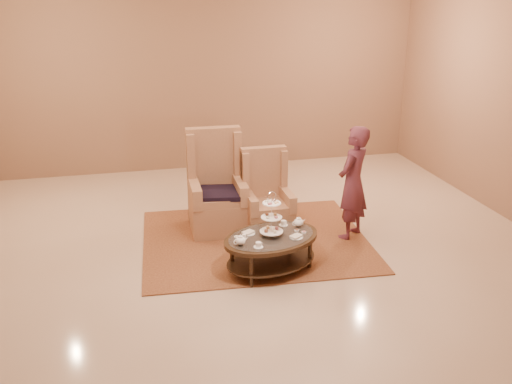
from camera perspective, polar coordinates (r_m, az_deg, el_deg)
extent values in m
plane|color=beige|center=(7.27, -0.48, -6.77)|extent=(8.00, 8.00, 0.00)
cube|color=white|center=(7.27, -0.48, -6.77)|extent=(8.00, 8.00, 0.02)
cube|color=#8F684E|center=(10.54, -5.43, 11.67)|extent=(8.00, 0.04, 3.50)
cube|color=#905C33|center=(7.78, -0.08, -4.81)|extent=(3.14, 2.68, 0.02)
cylinder|color=black|center=(6.58, -0.47, -7.92)|extent=(0.06, 0.06, 0.40)
cylinder|color=black|center=(7.01, 5.41, -6.15)|extent=(0.06, 0.06, 0.40)
cylinder|color=black|center=(6.91, -2.41, -6.46)|extent=(0.06, 0.06, 0.40)
cylinder|color=black|center=(7.32, 3.31, -4.87)|extent=(0.06, 0.06, 0.40)
cylinder|color=silver|center=(6.73, 1.57, -2.46)|extent=(0.01, 0.01, 0.50)
torus|color=silver|center=(6.64, 1.59, -0.47)|extent=(0.12, 0.05, 0.13)
cylinder|color=white|center=(6.81, 1.55, -3.94)|extent=(0.36, 0.36, 0.01)
cylinder|color=white|center=(6.74, 1.56, -2.54)|extent=(0.32, 0.32, 0.01)
cylinder|color=white|center=(6.67, 1.58, -1.11)|extent=(0.28, 0.28, 0.01)
cylinder|color=#B05A5D|center=(6.84, 2.09, -3.63)|extent=(0.05, 0.05, 0.03)
cylinder|color=#E3AC71|center=(6.86, 1.19, -3.56)|extent=(0.05, 0.05, 0.03)
cylinder|color=brown|center=(6.76, 1.01, -3.92)|extent=(0.05, 0.05, 0.03)
cylinder|color=beige|center=(6.74, 1.92, -4.00)|extent=(0.05, 0.05, 0.03)
ellipsoid|color=#E3AC71|center=(6.78, 1.93, -2.21)|extent=(0.06, 0.06, 0.03)
ellipsoid|color=brown|center=(6.77, 1.11, -2.24)|extent=(0.06, 0.06, 0.03)
ellipsoid|color=beige|center=(6.68, 1.19, -2.56)|extent=(0.06, 0.06, 0.03)
ellipsoid|color=#B05A5D|center=(6.69, 2.03, -2.53)|extent=(0.06, 0.06, 0.03)
cube|color=brown|center=(6.72, 1.77, -0.83)|extent=(0.05, 0.04, 0.02)
cube|color=beige|center=(6.68, 1.10, -0.93)|extent=(0.05, 0.04, 0.02)
cube|color=#B05A5D|center=(6.61, 1.39, -1.17)|extent=(0.05, 0.04, 0.02)
cube|color=#E3AC71|center=(6.64, 2.07, -1.07)|extent=(0.05, 0.04, 0.02)
ellipsoid|color=white|center=(6.58, -1.55, -4.88)|extent=(0.15, 0.15, 0.10)
cylinder|color=white|center=(6.56, -1.55, -4.48)|extent=(0.07, 0.07, 0.01)
sphere|color=white|center=(6.55, -1.56, -4.38)|extent=(0.03, 0.03, 0.02)
cone|color=white|center=(6.61, -0.99, -4.69)|extent=(0.08, 0.05, 0.05)
torus|color=white|center=(6.55, -2.00, -5.00)|extent=(0.07, 0.03, 0.07)
ellipsoid|color=white|center=(7.08, 4.29, -3.04)|extent=(0.15, 0.15, 0.10)
cylinder|color=white|center=(7.06, 4.30, -2.67)|extent=(0.07, 0.07, 0.01)
sphere|color=white|center=(7.06, 4.30, -2.57)|extent=(0.03, 0.03, 0.02)
cone|color=white|center=(7.12, 4.78, -2.88)|extent=(0.08, 0.05, 0.05)
torus|color=white|center=(7.05, 3.90, -3.15)|extent=(0.07, 0.03, 0.07)
cylinder|color=white|center=(6.54, 0.24, -5.51)|extent=(0.14, 0.14, 0.01)
cylinder|color=white|center=(6.53, 0.24, -5.26)|extent=(0.08, 0.08, 0.06)
torus|color=white|center=(6.55, 0.52, -5.19)|extent=(0.04, 0.02, 0.04)
cylinder|color=white|center=(7.12, 2.75, -3.31)|extent=(0.14, 0.14, 0.01)
cylinder|color=white|center=(7.11, 2.75, -3.08)|extent=(0.08, 0.08, 0.06)
torus|color=white|center=(7.13, 3.00, -3.02)|extent=(0.04, 0.02, 0.04)
cylinder|color=white|center=(6.88, -0.77, -4.15)|extent=(0.20, 0.20, 0.01)
cube|color=beige|center=(6.88, -0.77, -4.05)|extent=(0.17, 0.16, 0.02)
cylinder|color=white|center=(6.80, 4.04, -4.54)|extent=(0.20, 0.20, 0.01)
cube|color=beige|center=(6.79, 4.04, -4.43)|extent=(0.17, 0.16, 0.02)
cylinder|color=white|center=(6.74, -1.20, -4.47)|extent=(0.06, 0.06, 0.06)
cylinder|color=white|center=(6.93, 4.81, -4.03)|extent=(0.07, 0.07, 0.01)
cylinder|color=#B05A5D|center=(6.92, 4.82, -3.95)|extent=(0.05, 0.05, 0.01)
cylinder|color=white|center=(6.97, 4.10, -3.85)|extent=(0.07, 0.07, 0.01)
cylinder|color=brown|center=(6.97, 4.11, -3.77)|extent=(0.05, 0.05, 0.01)
cylinder|color=white|center=(6.78, -1.98, -4.52)|extent=(0.07, 0.07, 0.01)
cylinder|color=beige|center=(6.78, -1.98, -4.44)|extent=(0.05, 0.05, 0.01)
cube|color=#A6714E|center=(8.04, -3.83, -2.29)|extent=(0.78, 0.78, 0.46)
cube|color=#A6714E|center=(7.89, -3.82, -0.54)|extent=(0.66, 0.66, 0.11)
cube|color=#A6714E|center=(8.17, -4.22, 1.64)|extent=(0.76, 0.17, 1.41)
cube|color=#A6714E|center=(8.00, -6.56, 3.60)|extent=(0.11, 0.24, 0.65)
cube|color=#A6714E|center=(8.08, -1.94, 3.90)|extent=(0.11, 0.24, 0.65)
cube|color=#A6714E|center=(7.83, -6.11, -0.11)|extent=(0.15, 0.69, 0.28)
cube|color=#A6714E|center=(7.91, -1.57, 0.22)|extent=(0.15, 0.69, 0.28)
cube|color=black|center=(7.83, -3.79, -0.10)|extent=(0.68, 0.63, 0.07)
cube|color=#A6714E|center=(7.94, 1.20, -2.85)|extent=(0.64, 0.64, 0.38)
cube|color=#A6714E|center=(7.81, 1.29, -1.39)|extent=(0.54, 0.54, 0.09)
cube|color=#A6714E|center=(8.03, 0.74, 0.47)|extent=(0.63, 0.13, 1.18)
cube|color=#A6714E|center=(7.85, -1.11, 2.09)|extent=(0.09, 0.20, 0.54)
cube|color=#A6714E|center=(7.98, 2.70, 2.38)|extent=(0.09, 0.20, 0.54)
cube|color=#A6714E|center=(7.72, -0.58, -1.06)|extent=(0.11, 0.57, 0.24)
cube|color=#A6714E|center=(7.85, 3.15, -0.73)|extent=(0.11, 0.57, 0.24)
imported|color=#592632|center=(7.72, 9.66, 0.88)|extent=(0.67, 0.66, 1.56)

